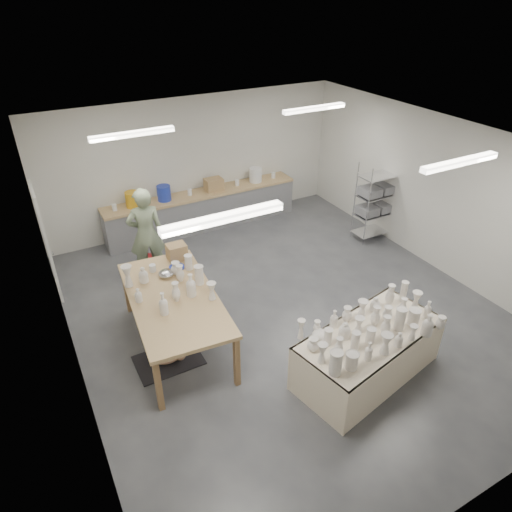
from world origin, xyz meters
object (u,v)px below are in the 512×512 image
work_table (173,291)px  potter (146,234)px  red_stool (146,258)px  drying_table (368,351)px

work_table → potter: size_ratio=1.40×
red_stool → work_table: bearing=-94.6°
drying_table → work_table: 3.09m
drying_table → red_stool: (-2.01, 4.41, -0.19)m
work_table → potter: bearing=89.8°
work_table → red_stool: bearing=90.4°
work_table → potter: (0.19, 2.03, -0.00)m
potter → red_stool: potter is taller
potter → red_stool: size_ratio=5.21×
drying_table → potter: 4.63m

